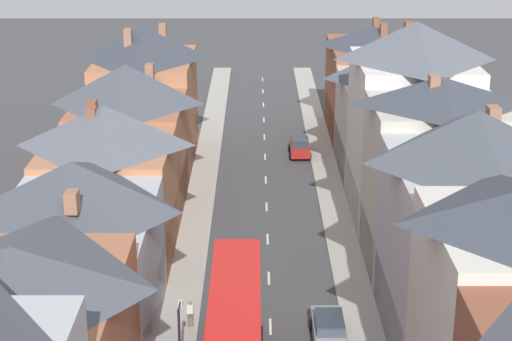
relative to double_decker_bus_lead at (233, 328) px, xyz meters
The scene contains 9 objects.
pavement_left 19.60m from the double_decker_bus_lead, 99.76° to the left, with size 2.20×104.00×0.14m, color #A8A399.
pavement_right 20.52m from the double_decker_bus_lead, 70.13° to the left, with size 2.20×104.00×0.14m, color #A8A399.
centre_line_dashes 17.45m from the double_decker_bus_lead, 83.97° to the left, with size 0.14×97.80×0.01m.
terrace_row_left 9.55m from the double_decker_bus_lead, 156.48° to the left, with size 8.00×71.72×14.13m.
terrace_row_right 15.13m from the double_decker_bus_lead, 35.83° to the left, with size 8.00×78.00×14.26m.
double_decker_bus_lead is the anchor object (origin of this frame).
car_near_silver 6.26m from the double_decker_bus_lead, 34.25° to the left, with size 1.90×4.41×1.67m.
car_parked_right_a 35.82m from the double_decker_bus_lead, 82.11° to the left, with size 1.90×3.89×1.67m.
pedestrian_mid_right 5.81m from the double_decker_bus_lead, 118.15° to the left, with size 0.36×0.22×1.61m.
Camera 1 is at (-0.80, -17.95, 23.87)m, focal length 60.00 mm.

